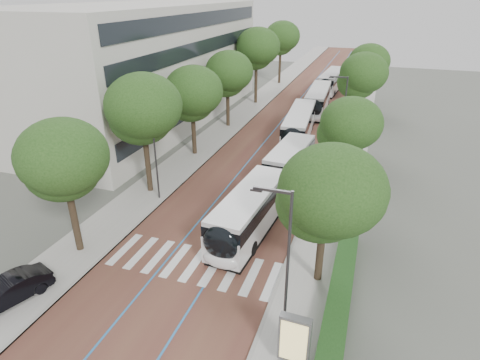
# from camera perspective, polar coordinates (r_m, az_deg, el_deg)

# --- Properties ---
(ground) EXTENTS (160.00, 160.00, 0.00)m
(ground) POSITION_cam_1_polar(r_m,az_deg,el_deg) (25.00, -7.95, -13.01)
(ground) COLOR #51544C
(ground) RESTS_ON ground
(road) EXTENTS (11.00, 140.00, 0.02)m
(road) POSITION_cam_1_polar(r_m,az_deg,el_deg) (60.06, 9.21, 10.18)
(road) COLOR #562D26
(road) RESTS_ON ground
(sidewalk_left) EXTENTS (4.00, 140.00, 0.12)m
(sidewalk_left) POSITION_cam_1_polar(r_m,az_deg,el_deg) (61.67, 2.23, 10.93)
(sidewalk_left) COLOR #9B9892
(sidewalk_left) RESTS_ON ground
(sidewalk_right) EXTENTS (4.00, 140.00, 0.12)m
(sidewalk_right) POSITION_cam_1_polar(r_m,az_deg,el_deg) (59.34, 16.43, 9.34)
(sidewalk_right) COLOR #9B9892
(sidewalk_right) RESTS_ON ground
(kerb_left) EXTENTS (0.20, 140.00, 0.14)m
(kerb_left) POSITION_cam_1_polar(r_m,az_deg,el_deg) (61.18, 3.96, 10.77)
(kerb_left) COLOR gray
(kerb_left) RESTS_ON ground
(kerb_right) EXTENTS (0.20, 140.00, 0.14)m
(kerb_right) POSITION_cam_1_polar(r_m,az_deg,el_deg) (59.43, 14.59, 9.58)
(kerb_right) COLOR gray
(kerb_right) RESTS_ON ground
(zebra_crossing) EXTENTS (10.55, 3.60, 0.01)m
(zebra_crossing) POSITION_cam_1_polar(r_m,az_deg,el_deg) (25.62, -6.55, -11.78)
(zebra_crossing) COLOR silver
(zebra_crossing) RESTS_ON ground
(lane_line_left) EXTENTS (0.12, 126.00, 0.01)m
(lane_line_left) POSITION_cam_1_polar(r_m,az_deg,el_deg) (60.33, 7.69, 10.36)
(lane_line_left) COLOR #226AAE
(lane_line_left) RESTS_ON road
(lane_line_right) EXTENTS (0.12, 126.00, 0.01)m
(lane_line_right) POSITION_cam_1_polar(r_m,az_deg,el_deg) (59.83, 10.73, 10.02)
(lane_line_right) COLOR #226AAE
(lane_line_right) RESTS_ON road
(office_building) EXTENTS (18.11, 40.00, 14.00)m
(office_building) POSITION_cam_1_polar(r_m,az_deg,el_deg) (54.36, -14.20, 15.73)
(office_building) COLOR #B2ADA4
(office_building) RESTS_ON ground
(hedge) EXTENTS (1.20, 14.00, 0.80)m
(hedge) POSITION_cam_1_polar(r_m,az_deg,el_deg) (22.83, 13.87, -16.31)
(hedge) COLOR #153E15
(hedge) RESTS_ON sidewalk_right
(streetlight_near) EXTENTS (1.82, 0.20, 8.00)m
(streetlight_near) POSITION_cam_1_polar(r_m,az_deg,el_deg) (18.01, 6.29, -10.90)
(streetlight_near) COLOR #333335
(streetlight_near) RESTS_ON sidewalk_right
(streetlight_far) EXTENTS (1.82, 0.20, 8.00)m
(streetlight_far) POSITION_cam_1_polar(r_m,az_deg,el_deg) (40.78, 14.33, 9.52)
(streetlight_far) COLOR #333335
(streetlight_far) RESTS_ON sidewalk_right
(lamp_post_left) EXTENTS (0.14, 0.14, 8.00)m
(lamp_post_left) POSITION_cam_1_polar(r_m,az_deg,el_deg) (31.74, -12.00, 3.93)
(lamp_post_left) COLOR #333335
(lamp_post_left) RESTS_ON sidewalk_left
(trees_left) EXTENTS (6.25, 60.68, 10.28)m
(trees_left) POSITION_cam_1_polar(r_m,az_deg,el_deg) (48.41, -2.13, 15.12)
(trees_left) COLOR black
(trees_left) RESTS_ON ground
(trees_right) EXTENTS (5.78, 47.75, 9.07)m
(trees_right) POSITION_cam_1_polar(r_m,az_deg,el_deg) (41.05, 16.09, 10.90)
(trees_right) COLOR black
(trees_right) RESTS_ON ground
(lead_bus) EXTENTS (3.92, 18.53, 3.20)m
(lead_bus) POSITION_cam_1_polar(r_m,az_deg,el_deg) (30.70, 4.05, -1.40)
(lead_bus) COLOR black
(lead_bus) RESTS_ON ground
(bus_queued_0) EXTENTS (3.35, 12.54, 3.20)m
(bus_queued_0) POSITION_cam_1_polar(r_m,az_deg,el_deg) (45.77, 8.35, 7.55)
(bus_queued_0) COLOR silver
(bus_queued_0) RESTS_ON ground
(bus_queued_1) EXTENTS (3.05, 12.49, 3.20)m
(bus_queued_1) POSITION_cam_1_polar(r_m,az_deg,el_deg) (57.37, 10.97, 11.00)
(bus_queued_1) COLOR silver
(bus_queued_1) RESTS_ON ground
(bus_queued_2) EXTENTS (3.17, 12.51, 3.20)m
(bus_queued_2) POSITION_cam_1_polar(r_m,az_deg,el_deg) (70.34, 12.82, 13.46)
(bus_queued_2) COLOR silver
(bus_queued_2) RESTS_ON ground
(ad_panel) EXTENTS (1.40, 0.56, 2.89)m
(ad_panel) POSITION_cam_1_polar(r_m,az_deg,el_deg) (18.90, 7.72, -21.81)
(ad_panel) COLOR #59595B
(ad_panel) RESTS_ON sidewalk_right
(parked_car) EXTENTS (2.92, 4.62, 1.44)m
(parked_car) POSITION_cam_1_polar(r_m,az_deg,el_deg) (25.54, -30.00, -13.46)
(parked_car) COLOR black
(parked_car) RESTS_ON sidewalk_left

